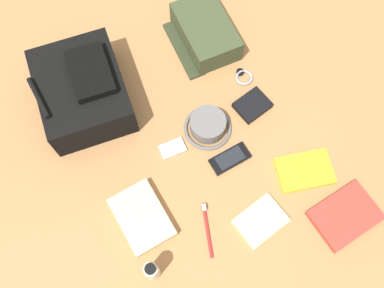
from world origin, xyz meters
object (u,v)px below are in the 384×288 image
at_px(paperback_novel, 345,216).
at_px(cell_phone, 230,159).
at_px(wristwatch, 244,77).
at_px(folded_towel, 142,217).
at_px(media_player, 173,148).
at_px(backpack, 83,91).
at_px(bucket_hat, 208,125).
at_px(lotion_bottle, 152,271).
at_px(toothbrush, 207,227).
at_px(travel_guidebook, 304,171).
at_px(notepad, 261,221).
at_px(wallet, 252,105).
at_px(toiletry_pouch, 205,32).

relative_size(paperback_novel, cell_phone, 1.55).
xyz_separation_m(wristwatch, folded_towel, (-0.27, 0.54, 0.01)).
height_order(media_player, folded_towel, folded_towel).
bearing_deg(backpack, folded_towel, 176.68).
bearing_deg(bucket_hat, lotion_bottle, 130.40).
relative_size(backpack, media_player, 4.29).
bearing_deg(cell_phone, folded_towel, 95.26).
bearing_deg(wristwatch, toothbrush, 135.66).
xyz_separation_m(lotion_bottle, paperback_novel, (-0.15, -0.60, -0.05)).
xyz_separation_m(bucket_hat, folded_towel, (-0.16, 0.33, -0.01)).
bearing_deg(travel_guidebook, lotion_bottle, 93.57).
xyz_separation_m(cell_phone, toothbrush, (-0.15, 0.18, 0.00)).
bearing_deg(travel_guidebook, notepad, 107.22).
relative_size(wristwatch, folded_towel, 0.36).
bearing_deg(cell_phone, travel_guidebook, -130.01).
relative_size(media_player, toothbrush, 0.55).
bearing_deg(backpack, media_player, -150.90).
height_order(bucket_hat, toothbrush, bucket_hat).
distance_m(backpack, wallet, 0.57).
xyz_separation_m(toiletry_pouch, wristwatch, (-0.21, -0.04, -0.04)).
distance_m(paperback_novel, notepad, 0.26).
relative_size(backpack, folded_towel, 1.91).
bearing_deg(toothbrush, wallet, -51.09).
bearing_deg(toothbrush, cell_phone, -49.18).
relative_size(backpack, toiletry_pouch, 1.36).
xyz_separation_m(toothbrush, folded_towel, (0.12, 0.16, 0.01)).
bearing_deg(notepad, toothbrush, 58.88).
height_order(backpack, travel_guidebook, backpack).
xyz_separation_m(bucket_hat, toothbrush, (-0.29, 0.17, -0.02)).
xyz_separation_m(lotion_bottle, wristwatch, (0.43, -0.59, -0.05)).
relative_size(bucket_hat, travel_guidebook, 0.79).
distance_m(toiletry_pouch, paperback_novel, 0.79).
xyz_separation_m(lotion_bottle, wallet, (0.32, -0.55, -0.05)).
xyz_separation_m(bucket_hat, wristwatch, (0.11, -0.21, -0.02)).
relative_size(lotion_bottle, wristwatch, 1.75).
relative_size(toiletry_pouch, lotion_bottle, 2.27).
distance_m(cell_phone, notepad, 0.22).
xyz_separation_m(travel_guidebook, wristwatch, (0.39, -0.02, -0.00)).
distance_m(wristwatch, wallet, 0.12).
bearing_deg(lotion_bottle, media_player, -37.26).
distance_m(toiletry_pouch, lotion_bottle, 0.84).
xyz_separation_m(backpack, toiletry_pouch, (0.02, -0.48, -0.03)).
bearing_deg(wristwatch, toiletry_pouch, 10.60).
bearing_deg(wallet, toiletry_pouch, -7.48).
relative_size(toiletry_pouch, travel_guidebook, 1.37).
xyz_separation_m(travel_guidebook, wallet, (0.28, 0.02, 0.00)).
distance_m(toiletry_pouch, wristwatch, 0.21).
distance_m(cell_phone, toothbrush, 0.24).
bearing_deg(notepad, toiletry_pouch, -23.22).
xyz_separation_m(lotion_bottle, toothbrush, (0.04, -0.21, -0.05)).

